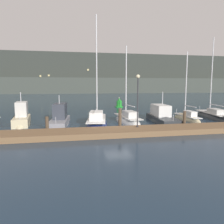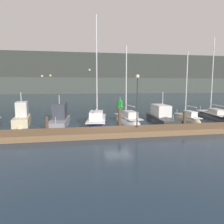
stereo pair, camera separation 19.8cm
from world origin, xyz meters
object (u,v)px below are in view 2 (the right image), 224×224
Objects in this scene: motorboat_berth_3 at (60,120)px; motorboat_berth_6 at (162,119)px; sailboat_berth_5 at (128,122)px; sailboat_berth_7 at (187,119)px; dock_lamppost at (137,93)px; sailboat_berth_4 at (97,123)px; channel_buoy at (120,104)px; sailboat_berth_8 at (213,117)px; motorboat_berth_2 at (22,120)px.

motorboat_berth_3 is 11.12m from motorboat_berth_6.
sailboat_berth_7 is (7.19, 0.24, 0.00)m from sailboat_berth_5.
sailboat_berth_4 is at bearing 124.82° from dock_lamppost.
sailboat_berth_4 is 1.30× the size of sailboat_berth_5.
channel_buoy is at bearing 105.18° from sailboat_berth_7.
sailboat_berth_7 is (14.38, -0.11, -0.30)m from motorboat_berth_3.
sailboat_berth_4 is at bearing -171.44° from sailboat_berth_5.
motorboat_berth_3 is 3.87m from sailboat_berth_4.
sailboat_berth_8 is at bearing 2.71° from motorboat_berth_3.
motorboat_berth_3 is (3.84, -0.57, -0.00)m from motorboat_berth_2.
channel_buoy is (10.01, 15.99, 0.25)m from motorboat_berth_3.
motorboat_berth_2 is at bearing 169.33° from sailboat_berth_4.
sailboat_berth_5 is at bearing 177.05° from motorboat_berth_6.
motorboat_berth_6 reaches higher than channel_buoy.
motorboat_berth_2 is at bearing 151.57° from dock_lamppost.
motorboat_berth_2 is 2.87× the size of channel_buoy.
sailboat_berth_5 is 7.19m from sailboat_berth_7.
dock_lamppost is at bearing -133.22° from motorboat_berth_6.
channel_buoy is (-8.35, 15.13, 0.55)m from sailboat_berth_8.
motorboat_berth_6 is 4.03× the size of channel_buoy.
dock_lamppost is (-7.61, -5.06, 3.30)m from sailboat_berth_7.
sailboat_berth_5 is 1.05× the size of sailboat_berth_7.
sailboat_berth_8 reaches higher than dock_lamppost.
motorboat_berth_3 is 3.57× the size of channel_buoy.
sailboat_berth_8 is at bearing 0.78° from motorboat_berth_2.
dock_lamppost is at bearing -55.18° from sailboat_berth_4.
sailboat_berth_4 is 17.98m from channel_buoy.
sailboat_berth_8 is 5.84× the size of channel_buoy.
motorboat_berth_6 is 1.63× the size of dock_lamppost.
sailboat_berth_7 is at bearing 4.06° from sailboat_berth_4.
dock_lamppost is at bearing -152.49° from sailboat_berth_8.
motorboat_berth_6 reaches higher than motorboat_berth_3.
motorboat_berth_2 is 0.49× the size of sailboat_berth_8.
sailboat_berth_7 is at bearing 1.89° from sailboat_berth_5.
motorboat_berth_6 is (11.10, -0.55, -0.14)m from motorboat_berth_3.
sailboat_berth_4 is 3.46m from sailboat_berth_5.
motorboat_berth_6 is (14.94, -1.12, -0.15)m from motorboat_berth_2.
dock_lamppost is (6.76, -5.17, 3.00)m from motorboat_berth_3.
motorboat_berth_2 is 0.57× the size of sailboat_berth_5.
channel_buoy is at bearing 48.10° from motorboat_berth_2.
motorboat_berth_3 is 18.38m from sailboat_berth_8.
motorboat_berth_3 is at bearing -8.40° from motorboat_berth_2.
motorboat_berth_3 is at bearing 142.59° from dock_lamppost.
dock_lamppost is (-3.24, -21.17, 2.76)m from channel_buoy.
dock_lamppost reaches higher than motorboat_berth_2.
sailboat_berth_4 reaches higher than dock_lamppost.
motorboat_berth_3 is 7.20m from sailboat_berth_5.
motorboat_berth_6 is at bearing -2.85° from motorboat_berth_3.
sailboat_berth_8 is at bearing 13.84° from sailboat_berth_7.
motorboat_berth_2 reaches higher than motorboat_berth_3.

